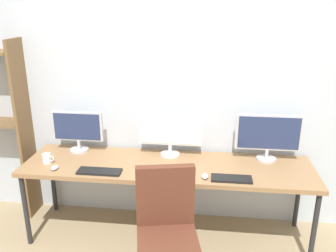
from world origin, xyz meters
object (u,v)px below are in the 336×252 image
Objects in this scene: keyboard_left at (99,171)px; coffee_mug at (47,158)px; keyboard_right at (231,179)px; mouse_left_side at (205,176)px; desk at (167,169)px; monitor_right at (268,135)px; mouse_right_side at (55,168)px; monitor_left at (78,129)px; office_chair at (167,245)px; monitor_center at (170,131)px.

coffee_mug reaches higher than keyboard_left.
keyboard_right is 3.48× the size of mouse_left_side.
desk is 4.38× the size of monitor_right.
coffee_mug reaches higher than mouse_right_side.
monitor_left is at bearing 81.19° from mouse_right_side.
monitor_right is (0.82, 0.90, 0.58)m from office_chair.
monitor_left is (-0.98, 0.90, 0.56)m from office_chair.
keyboard_right is at bearing 43.56° from office_chair.
keyboard_left is (0.34, -0.44, -0.21)m from monitor_left.
mouse_right_side is (-1.53, 0.01, 0.01)m from keyboard_right.
office_chair is at bearing -132.38° from monitor_right.
desk is 5.27× the size of monitor_left.
mouse_right_side is at bearing -167.03° from monitor_right.
desk is 2.63× the size of office_chair.
keyboard_right reaches higher than desk.
desk is 0.36m from monitor_center.
monitor_right is 1.78× the size of keyboard_right.
office_chair is at bearing -119.58° from mouse_left_side.
mouse_left_side reaches higher than keyboard_left.
monitor_right is at bearing 47.62° from office_chair.
keyboard_right is at bearing -22.33° from desk.
coffee_mug is at bearing 165.92° from keyboard_left.
office_chair is 10.31× the size of mouse_right_side.
desk is 7.79× the size of keyboard_right.
monitor_center is at bearing 128.08° from mouse_left_side.
coffee_mug is (-1.09, -0.10, 0.09)m from desk.
keyboard_right is (0.56, -0.23, 0.06)m from desk.
desk is at bearing -166.72° from monitor_right.
mouse_right_side reaches higher than desk.
desk is at bearing 157.67° from keyboard_right.
monitor_center is 1.78× the size of keyboard_right.
monitor_right is at bearing 52.45° from keyboard_right.
monitor_right is (0.90, 0.21, 0.29)m from desk.
keyboard_left is 0.55m from coffee_mug.
mouse_right_side is (-1.31, 0.01, 0.00)m from mouse_left_side.
mouse_left_side is (1.24, -0.44, -0.21)m from monitor_left.
mouse_left_side is at bearing -19.36° from monitor_left.
monitor_right reaches higher than desk.
monitor_left is 5.15× the size of mouse_right_side.
mouse_left_side is (0.90, 0.01, 0.01)m from keyboard_left.
mouse_right_side is at bearing -156.02° from monitor_center.
mouse_right_side is (-0.97, -0.22, 0.06)m from desk.
keyboard_left is 1.12m from keyboard_right.
keyboard_left is (-0.64, 0.46, 0.35)m from office_chair.
desk is 4.37× the size of monitor_center.
office_chair is 2.96× the size of keyboard_right.
mouse_left_side reaches higher than desk.
desk is 0.41m from mouse_left_side.
office_chair reaches higher than mouse_left_side.
office_chair is 1.35m from monitor_right.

